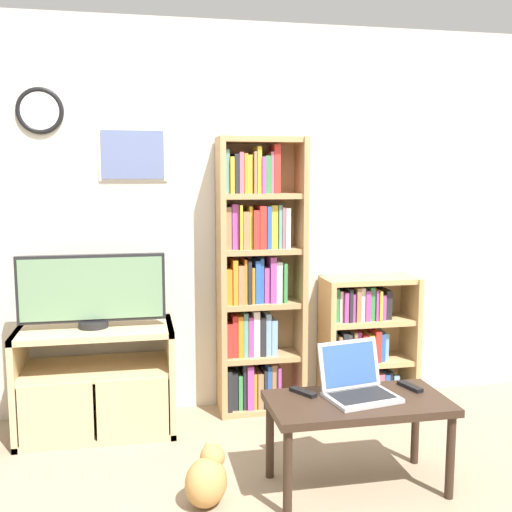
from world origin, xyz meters
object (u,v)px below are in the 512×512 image
object	(u,v)px
tv_stand	(97,379)
remote_near_laptop	(410,386)
bookshelf_short	(363,343)
laptop	(357,383)
television	(92,290)
coffee_table	(358,411)
cat	(207,479)
bookshelf_tall	(257,279)
remote_far_from_laptop	(303,392)

from	to	relation	value
tv_stand	remote_near_laptop	distance (m)	1.89
tv_stand	bookshelf_short	bearing A→B (deg)	4.62
tv_stand	laptop	xyz separation A→B (m)	(1.35, -0.91, 0.20)
television	coffee_table	xyz separation A→B (m)	(1.35, -0.96, -0.49)
remote_near_laptop	television	bearing A→B (deg)	-42.81
tv_stand	coffee_table	size ratio (longest dim) A/B	1.04
television	cat	xyz separation A→B (m)	(0.58, -0.97, -0.77)
bookshelf_tall	laptop	xyz separation A→B (m)	(0.31, -1.07, -0.37)
remote_near_laptop	remote_far_from_laptop	xyz separation A→B (m)	(-0.58, 0.03, 0.00)
television	coffee_table	distance (m)	1.73
coffee_table	remote_far_from_laptop	world-z (taller)	remote_far_from_laptop
television	bookshelf_short	distance (m)	1.88
television	remote_near_laptop	world-z (taller)	television
remote_far_from_laptop	remote_near_laptop	bearing A→B (deg)	145.38
television	remote_far_from_laptop	distance (m)	1.44
television	coffee_table	world-z (taller)	television
laptop	cat	bearing A→B (deg)	174.34
tv_stand	remote_near_laptop	xyz separation A→B (m)	(1.67, -0.86, 0.14)
coffee_table	remote_near_laptop	world-z (taller)	remote_near_laptop
coffee_table	bookshelf_short	bearing A→B (deg)	67.54
remote_near_laptop	tv_stand	bearing A→B (deg)	-43.09
tv_stand	bookshelf_tall	bearing A→B (deg)	8.83
remote_far_from_laptop	television	bearing A→B (deg)	-68.54
tv_stand	bookshelf_short	xyz separation A→B (m)	(1.80, 0.15, 0.09)
television	bookshelf_tall	distance (m)	1.07
tv_stand	cat	xyz separation A→B (m)	(0.57, -0.98, -0.21)
laptop	cat	world-z (taller)	laptop
laptop	bookshelf_tall	bearing A→B (deg)	95.40
bookshelf_short	cat	xyz separation A→B (m)	(-1.23, -1.12, -0.30)
laptop	remote_near_laptop	world-z (taller)	laptop
bookshelf_tall	laptop	distance (m)	1.18
bookshelf_short	remote_near_laptop	bearing A→B (deg)	-97.31
television	cat	size ratio (longest dim) A/B	1.87
tv_stand	coffee_table	distance (m)	1.66
laptop	remote_near_laptop	xyz separation A→B (m)	(0.32, 0.05, -0.06)
bookshelf_short	cat	world-z (taller)	bookshelf_short
tv_stand	bookshelf_tall	distance (m)	1.20
coffee_table	remote_near_laptop	xyz separation A→B (m)	(0.33, 0.10, 0.07)
television	remote_near_laptop	distance (m)	1.93
coffee_table	laptop	bearing A→B (deg)	79.49
tv_stand	cat	distance (m)	1.15
television	bookshelf_tall	xyz separation A→B (m)	(1.05, 0.17, 0.01)
television	bookshelf_tall	bearing A→B (deg)	9.11
laptop	tv_stand	bearing A→B (deg)	135.46
bookshelf_short	cat	size ratio (longest dim) A/B	1.91
tv_stand	coffee_table	bearing A→B (deg)	-35.58
coffee_table	cat	world-z (taller)	coffee_table
bookshelf_short	laptop	xyz separation A→B (m)	(-0.45, -1.06, 0.11)
cat	coffee_table	bearing A→B (deg)	37.85
bookshelf_tall	remote_near_laptop	distance (m)	1.28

